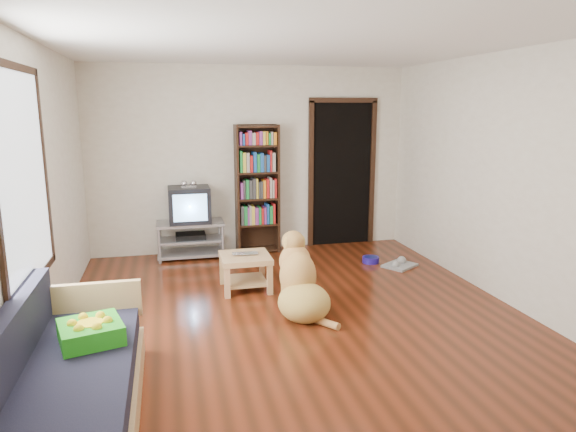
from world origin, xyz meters
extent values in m
plane|color=#59210F|center=(0.00, 0.00, 0.00)|extent=(5.00, 5.00, 0.00)
plane|color=white|center=(0.00, 0.00, 2.60)|extent=(5.00, 5.00, 0.00)
plane|color=silver|center=(0.00, 2.50, 1.30)|extent=(4.50, 0.00, 4.50)
plane|color=silver|center=(0.00, -2.50, 1.30)|extent=(4.50, 0.00, 4.50)
plane|color=silver|center=(-2.25, 0.00, 1.30)|extent=(0.00, 5.00, 5.00)
plane|color=silver|center=(2.25, 0.00, 1.30)|extent=(0.00, 5.00, 5.00)
cube|color=green|center=(-1.75, -1.13, 0.49)|extent=(0.50, 0.50, 0.14)
imported|color=silver|center=(-0.36, 0.78, 0.41)|extent=(0.30, 0.20, 0.02)
cylinder|color=navy|center=(1.41, 1.43, 0.04)|extent=(0.22, 0.22, 0.08)
cube|color=gray|center=(1.71, 1.18, 0.01)|extent=(0.51, 0.49, 0.03)
cube|color=white|center=(-2.23, -0.50, 1.50)|extent=(0.02, 1.30, 1.60)
cube|color=black|center=(-2.23, -0.50, 2.32)|extent=(0.03, 1.42, 0.06)
cube|color=black|center=(-2.23, -0.50, 0.68)|extent=(0.03, 1.42, 0.06)
cube|color=black|center=(-2.23, 0.20, 1.50)|extent=(0.03, 0.06, 1.70)
cube|color=black|center=(1.35, 2.48, 1.05)|extent=(0.90, 0.02, 2.10)
cube|color=black|center=(0.87, 2.47, 1.05)|extent=(0.07, 0.05, 2.14)
cube|color=black|center=(1.83, 2.47, 1.05)|extent=(0.07, 0.05, 2.14)
cube|color=black|center=(1.35, 2.47, 2.13)|extent=(1.03, 0.05, 0.07)
cube|color=#99999E|center=(-0.90, 2.25, 0.48)|extent=(0.90, 0.45, 0.04)
cube|color=#99999E|center=(-0.90, 2.25, 0.25)|extent=(0.86, 0.42, 0.03)
cube|color=#99999E|center=(-0.90, 2.25, 0.06)|extent=(0.90, 0.45, 0.04)
cylinder|color=#99999E|center=(-1.32, 2.05, 0.25)|extent=(0.04, 0.04, 0.50)
cylinder|color=#99999E|center=(-0.48, 2.05, 0.25)|extent=(0.04, 0.04, 0.50)
cylinder|color=#99999E|center=(-1.32, 2.45, 0.25)|extent=(0.04, 0.04, 0.50)
cylinder|color=#99999E|center=(-0.48, 2.45, 0.25)|extent=(0.04, 0.04, 0.50)
cube|color=black|center=(-0.90, 2.25, 0.30)|extent=(0.40, 0.30, 0.07)
cube|color=black|center=(-0.90, 2.25, 0.74)|extent=(0.55, 0.48, 0.48)
cube|color=black|center=(-0.90, 2.45, 0.74)|extent=(0.40, 0.14, 0.36)
cube|color=#8CBFF2|center=(-0.90, 2.00, 0.74)|extent=(0.44, 0.02, 0.36)
cube|color=silver|center=(-0.90, 2.20, 0.99)|extent=(0.20, 0.07, 0.02)
sphere|color=silver|center=(-0.96, 2.20, 1.04)|extent=(0.09, 0.09, 0.09)
sphere|color=silver|center=(-0.84, 2.20, 1.04)|extent=(0.09, 0.09, 0.09)
cube|color=black|center=(-0.23, 2.34, 0.90)|extent=(0.03, 0.30, 1.80)
cube|color=black|center=(0.34, 2.34, 0.90)|extent=(0.03, 0.30, 1.80)
cube|color=black|center=(0.05, 2.48, 0.90)|extent=(0.60, 0.02, 1.80)
cube|color=black|center=(0.05, 2.34, 0.03)|extent=(0.56, 0.28, 0.02)
cube|color=black|center=(0.05, 2.34, 0.40)|extent=(0.56, 0.28, 0.03)
cube|color=black|center=(0.05, 2.34, 0.77)|extent=(0.56, 0.28, 0.02)
cube|color=black|center=(0.05, 2.34, 1.14)|extent=(0.56, 0.28, 0.02)
cube|color=black|center=(0.05, 2.34, 1.51)|extent=(0.56, 0.28, 0.02)
cube|color=black|center=(0.05, 2.34, 1.77)|extent=(0.56, 0.28, 0.02)
cube|color=tan|center=(-1.83, -1.40, 0.11)|extent=(0.80, 1.80, 0.22)
cube|color=#1E1E2D|center=(-1.83, -1.40, 0.33)|extent=(0.74, 1.74, 0.18)
cube|color=#1E1E2D|center=(-2.17, -1.40, 0.60)|extent=(0.12, 1.74, 0.40)
cube|color=tan|center=(-1.83, -0.54, 0.50)|extent=(0.80, 0.06, 0.30)
cube|color=tan|center=(-0.36, 0.81, 0.37)|extent=(0.55, 0.55, 0.06)
cube|color=tan|center=(-0.36, 0.81, 0.10)|extent=(0.45, 0.45, 0.03)
cube|color=tan|center=(-0.60, 0.58, 0.17)|extent=(0.06, 0.06, 0.34)
cube|color=tan|center=(-0.13, 0.58, 0.17)|extent=(0.06, 0.06, 0.34)
cube|color=tan|center=(-0.60, 1.05, 0.17)|extent=(0.06, 0.06, 0.34)
cube|color=tan|center=(-0.13, 1.05, 0.17)|extent=(0.06, 0.06, 0.34)
ellipsoid|color=tan|center=(0.07, -0.13, 0.16)|extent=(0.55, 0.59, 0.38)
ellipsoid|color=#B59145|center=(0.06, 0.07, 0.37)|extent=(0.39, 0.43, 0.50)
ellipsoid|color=tan|center=(0.05, 0.17, 0.49)|extent=(0.34, 0.31, 0.36)
ellipsoid|color=#B78846|center=(0.05, 0.23, 0.68)|extent=(0.25, 0.27, 0.22)
ellipsoid|color=#C07A4A|center=(0.04, 0.35, 0.66)|extent=(0.11, 0.20, 0.09)
sphere|color=black|center=(0.04, 0.45, 0.66)|extent=(0.04, 0.04, 0.04)
ellipsoid|color=tan|center=(-0.03, 0.19, 0.67)|extent=(0.06, 0.08, 0.15)
ellipsoid|color=#B39545|center=(0.14, 0.20, 0.67)|extent=(0.06, 0.08, 0.15)
cylinder|color=tan|center=(-0.03, 0.27, 0.20)|extent=(0.09, 0.13, 0.41)
cylinder|color=#B59845|center=(0.13, 0.28, 0.20)|extent=(0.09, 0.13, 0.41)
sphere|color=#C07C4A|center=(-0.04, 0.32, 0.02)|extent=(0.11, 0.11, 0.11)
sphere|color=tan|center=(0.12, 0.33, 0.02)|extent=(0.11, 0.11, 0.11)
cylinder|color=tan|center=(0.20, -0.35, 0.03)|extent=(0.26, 0.34, 0.08)
camera|label=1|loc=(-1.18, -4.70, 2.02)|focal=32.00mm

